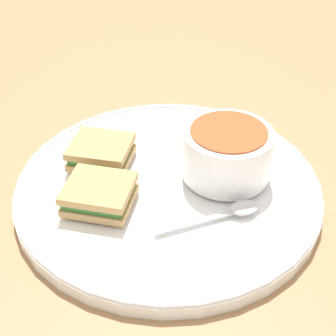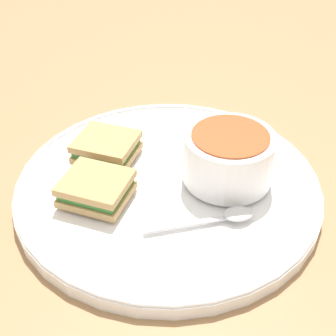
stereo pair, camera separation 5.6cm
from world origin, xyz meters
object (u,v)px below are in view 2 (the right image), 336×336
Objects in this scene: spoon at (229,216)px; soup_bowl at (229,157)px; sandwich_half_near at (107,147)px; sandwich_half_far at (96,188)px.

soup_bowl is at bearing 73.15° from spoon.
sandwich_half_near reaches higher than spoon.
sandwich_half_near is 0.08m from sandwich_half_far.
spoon is (0.06, 0.03, -0.03)m from soup_bowl.
sandwich_half_near is (-0.02, -0.19, 0.01)m from spoon.
spoon is 0.19m from sandwich_half_near.
spoon is 0.16m from sandwich_half_far.
sandwich_half_far reaches higher than spoon.
sandwich_half_far is (0.11, -0.11, -0.02)m from soup_bowl.
soup_bowl is 1.25× the size of sandwich_half_far.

